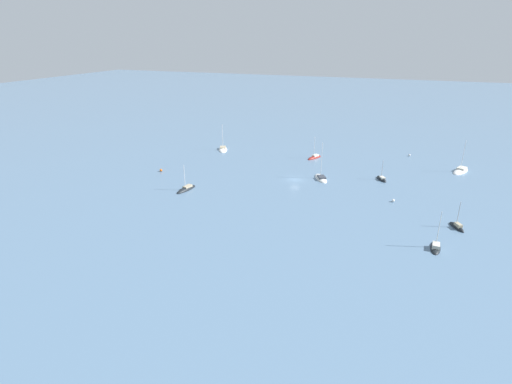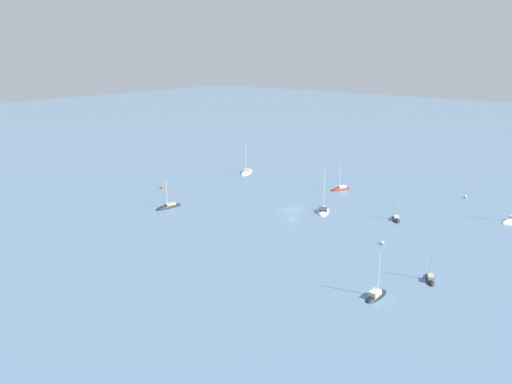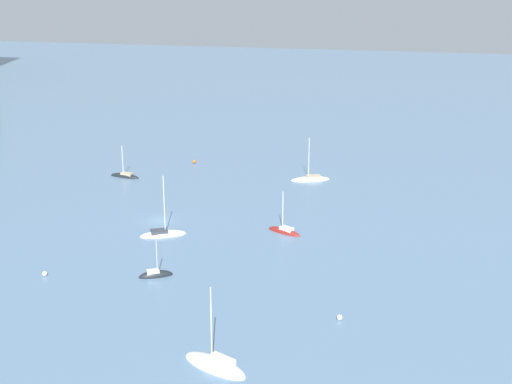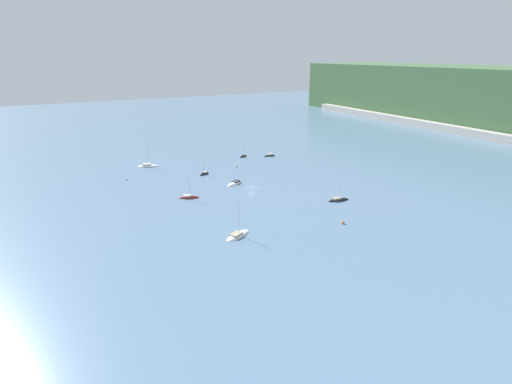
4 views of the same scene
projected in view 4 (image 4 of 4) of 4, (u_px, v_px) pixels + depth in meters
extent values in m
plane|color=slate|center=(252.00, 187.00, 138.36)|extent=(600.00, 600.00, 0.00)
cube|color=#B7B2A8|center=(507.00, 139.00, 205.43)|extent=(301.99, 6.00, 4.43)
ellipsoid|color=white|center=(238.00, 236.00, 101.80)|extent=(6.15, 8.84, 1.42)
cube|color=tan|center=(236.00, 234.00, 101.07)|extent=(3.12, 3.60, 0.56)
cylinder|color=silver|center=(239.00, 218.00, 100.55)|extent=(0.14, 0.14, 8.76)
ellipsoid|color=white|center=(149.00, 166.00, 164.01)|extent=(6.29, 9.11, 1.62)
cube|color=beige|center=(147.00, 165.00, 163.69)|extent=(3.21, 3.70, 0.75)
cylinder|color=silver|center=(149.00, 155.00, 162.39)|extent=(0.14, 0.14, 9.13)
ellipsoid|color=maroon|center=(189.00, 198.00, 128.28)|extent=(4.28, 6.62, 1.57)
cube|color=silver|center=(187.00, 196.00, 127.99)|extent=(2.07, 2.63, 0.65)
cylinder|color=silver|center=(189.00, 187.00, 127.04)|extent=(0.14, 0.14, 6.78)
ellipsoid|color=black|center=(204.00, 174.00, 153.36)|extent=(3.89, 5.11, 1.80)
cube|color=beige|center=(205.00, 172.00, 153.43)|extent=(1.87, 2.11, 0.53)
cylinder|color=#B2B2B7|center=(203.00, 167.00, 152.16)|extent=(0.14, 0.14, 5.05)
ellipsoid|color=black|center=(338.00, 201.00, 126.07)|extent=(3.11, 7.33, 1.67)
cube|color=tan|center=(337.00, 199.00, 125.66)|extent=(1.75, 2.75, 0.57)
cylinder|color=silver|center=(340.00, 189.00, 124.97)|extent=(0.14, 0.14, 6.45)
ellipsoid|color=black|center=(269.00, 156.00, 180.61)|extent=(2.14, 5.84, 1.25)
cube|color=beige|center=(270.00, 154.00, 180.55)|extent=(1.40, 2.13, 0.86)
cylinder|color=silver|center=(269.00, 147.00, 179.19)|extent=(0.14, 0.14, 7.24)
ellipsoid|color=white|center=(235.00, 184.00, 142.38)|extent=(6.10, 8.16, 1.50)
cube|color=#333842|center=(236.00, 181.00, 142.64)|extent=(3.01, 3.38, 0.57)
cylinder|color=silver|center=(234.00, 169.00, 140.29)|extent=(0.14, 0.14, 9.95)
ellipsoid|color=black|center=(243.00, 157.00, 179.35)|extent=(3.48, 4.91, 1.59)
cube|color=tan|center=(244.00, 155.00, 179.39)|extent=(1.65, 1.98, 0.73)
cylinder|color=#B2B2B7|center=(243.00, 150.00, 178.12)|extent=(0.14, 0.14, 5.41)
sphere|color=white|center=(126.00, 179.00, 146.35)|extent=(0.73, 0.73, 0.73)
sphere|color=white|center=(236.00, 166.00, 163.66)|extent=(0.73, 0.73, 0.73)
sphere|color=orange|center=(343.00, 222.00, 108.85)|extent=(0.80, 0.80, 0.80)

